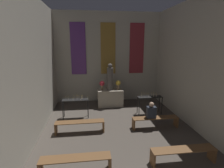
# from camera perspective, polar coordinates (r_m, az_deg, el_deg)

# --- Properties ---
(wall_back) EXTENTS (6.25, 0.16, 5.13)m
(wall_back) POSITION_cam_1_polar(r_m,az_deg,el_deg) (10.29, -1.31, 8.72)
(wall_back) COLOR #B2AD9E
(wall_back) RESTS_ON ground_plane
(wall_left) EXTENTS (0.12, 9.78, 5.13)m
(wall_left) POSITION_cam_1_polar(r_m,az_deg,el_deg) (5.80, -27.38, 3.56)
(wall_left) COLOR #B2AD9E
(wall_left) RESTS_ON ground_plane
(wall_right) EXTENTS (0.12, 9.78, 5.13)m
(wall_right) POSITION_cam_1_polar(r_m,az_deg,el_deg) (6.84, 30.13, 4.50)
(wall_right) COLOR #B2AD9E
(wall_right) RESTS_ON ground_plane
(altar) EXTENTS (1.37, 0.75, 0.91)m
(altar) POSITION_cam_1_polar(r_m,az_deg,el_deg) (9.69, -0.60, -4.45)
(altar) COLOR #ADA38E
(altar) RESTS_ON ground_plane
(statue) EXTENTS (0.34, 0.34, 1.43)m
(statue) POSITION_cam_1_polar(r_m,az_deg,el_deg) (9.41, -0.62, 2.05)
(statue) COLOR #5B5651
(statue) RESTS_ON altar
(flower_vase_left) EXTENTS (0.28, 0.28, 0.51)m
(flower_vase_left) POSITION_cam_1_polar(r_m,az_deg,el_deg) (9.45, -3.29, -0.06)
(flower_vase_left) COLOR #937A5B
(flower_vase_left) RESTS_ON altar
(flower_vase_right) EXTENTS (0.28, 0.28, 0.51)m
(flower_vase_right) POSITION_cam_1_polar(r_m,az_deg,el_deg) (9.55, 2.03, 0.09)
(flower_vase_right) COLOR #937A5B
(flower_vase_right) RESTS_ON altar
(candle_rack_left) EXTENTS (1.19, 0.38, 1.07)m
(candle_rack_left) POSITION_cam_1_polar(r_m,az_deg,el_deg) (8.25, -11.81, -5.90)
(candle_rack_left) COLOR black
(candle_rack_left) RESTS_ON ground_plane
(candle_rack_right) EXTENTS (1.19, 0.38, 1.07)m
(candle_rack_right) POSITION_cam_1_polar(r_m,az_deg,el_deg) (8.71, 12.21, -4.92)
(candle_rack_right) COLOR black
(candle_rack_right) RESTS_ON ground_plane
(pew_second_left) EXTENTS (1.88, 0.36, 0.45)m
(pew_second_left) POSITION_cam_1_polar(r_m,az_deg,el_deg) (5.15, -11.76, -23.54)
(pew_second_left) COLOR brown
(pew_second_left) RESTS_ON ground_plane
(pew_second_right) EXTENTS (1.88, 0.36, 0.45)m
(pew_second_right) POSITION_cam_1_polar(r_m,az_deg,el_deg) (5.75, 22.25, -20.03)
(pew_second_right) COLOR brown
(pew_second_right) RESTS_ON ground_plane
(pew_back_left) EXTENTS (1.88, 0.36, 0.45)m
(pew_back_left) POSITION_cam_1_polar(r_m,az_deg,el_deg) (7.03, -10.44, -12.86)
(pew_back_left) COLOR brown
(pew_back_left) RESTS_ON ground_plane
(pew_back_right) EXTENTS (1.88, 0.36, 0.45)m
(pew_back_right) POSITION_cam_1_polar(r_m,az_deg,el_deg) (7.48, 13.94, -11.39)
(pew_back_right) COLOR brown
(pew_back_right) RESTS_ON ground_plane
(person_seated) EXTENTS (0.36, 0.24, 0.66)m
(person_seated) POSITION_cam_1_polar(r_m,az_deg,el_deg) (7.26, 12.71, -8.60)
(person_seated) COLOR #282D38
(person_seated) RESTS_ON pew_back_right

